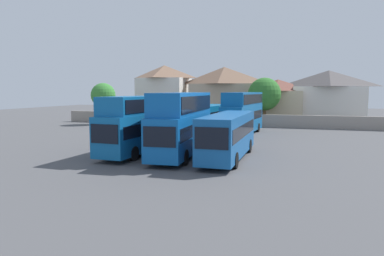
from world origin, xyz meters
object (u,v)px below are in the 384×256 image
object	(u,v)px
bus_3	(228,133)
house_terrace_centre	(224,94)
tree_left_of_lot	(103,95)
house_terrace_right	(278,101)
house_terrace_left	(164,92)
house_terrace_far_right	(328,97)
tree_behind_wall	(264,94)
bus_1	(141,121)
bus_5	(243,111)
bus_2	(182,121)
bus_4	(207,118)

from	to	relation	value
bus_3	house_terrace_centre	distance (m)	34.34
tree_left_of_lot	house_terrace_right	bearing A→B (deg)	23.32
house_terrace_right	house_terrace_left	bearing A→B (deg)	178.08
house_terrace_far_right	tree_behind_wall	size ratio (longest dim) A/B	1.55
house_terrace_far_right	tree_left_of_lot	distance (m)	35.01
bus_3	house_terrace_centre	world-z (taller)	house_terrace_centre
house_terrace_far_right	house_terrace_centre	bearing A→B (deg)	-178.57
bus_1	bus_5	size ratio (longest dim) A/B	0.95
bus_2	house_terrace_far_right	bearing A→B (deg)	155.75
house_terrace_right	tree_left_of_lot	size ratio (longest dim) A/B	1.30
house_terrace_left	house_terrace_right	bearing A→B (deg)	-1.92
bus_5	tree_behind_wall	bearing A→B (deg)	178.88
bus_3	house_terrace_centre	bearing A→B (deg)	-167.39
bus_5	bus_3	bearing A→B (deg)	9.75
bus_5	tree_left_of_lot	distance (m)	23.58
bus_1	house_terrace_far_right	world-z (taller)	house_terrace_far_right
house_terrace_left	tree_behind_wall	bearing A→B (deg)	-18.41
house_terrace_centre	house_terrace_far_right	size ratio (longest dim) A/B	1.00
bus_2	house_terrace_centre	world-z (taller)	house_terrace_centre
bus_2	house_terrace_centre	size ratio (longest dim) A/B	1.00
bus_2	house_terrace_centre	bearing A→B (deg)	-176.91
bus_3	bus_1	bearing A→B (deg)	-93.98
house_terrace_centre	bus_5	bearing A→B (deg)	-70.87
house_terrace_right	tree_behind_wall	world-z (taller)	tree_behind_wall
bus_2	bus_3	bearing A→B (deg)	83.72
house_terrace_left	tree_left_of_lot	distance (m)	12.83
bus_4	tree_behind_wall	size ratio (longest dim) A/B	1.58
bus_4	bus_5	distance (m)	4.38
bus_2	bus_5	xyz separation A→B (m)	(2.34, 15.42, -0.02)
bus_2	house_terrace_right	size ratio (longest dim) A/B	1.34
bus_4	house_terrace_right	world-z (taller)	house_terrace_right
house_terrace_centre	house_terrace_far_right	bearing A→B (deg)	1.43
bus_2	house_terrace_far_right	xyz separation A→B (m)	(12.74, 33.61, 1.43)
house_terrace_left	house_terrace_centre	bearing A→B (deg)	-1.77
bus_2	tree_behind_wall	world-z (taller)	tree_behind_wall
house_terrace_left	house_terrace_centre	distance (m)	10.96
house_terrace_centre	house_terrace_far_right	xyz separation A→B (m)	(16.57, 0.41, -0.42)
bus_5	house_terrace_right	world-z (taller)	house_terrace_right
bus_3	house_terrace_left	world-z (taller)	house_terrace_left
bus_3	tree_behind_wall	bearing A→B (deg)	-179.68
bus_1	house_terrace_far_right	bearing A→B (deg)	156.61
house_terrace_left	house_terrace_centre	size ratio (longest dim) A/B	0.88
bus_2	bus_5	size ratio (longest dim) A/B	0.98
bus_4	house_terrace_far_right	size ratio (longest dim) A/B	1.02
house_terrace_centre	tree_left_of_lot	bearing A→B (deg)	-145.61
bus_2	bus_4	distance (m)	14.90
bus_2	tree_behind_wall	distance (m)	27.73
bus_4	tree_left_of_lot	size ratio (longest dim) A/B	1.77
tree_left_of_lot	house_terrace_left	bearing A→B (deg)	64.67
house_terrace_far_right	bus_5	bearing A→B (deg)	-119.78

